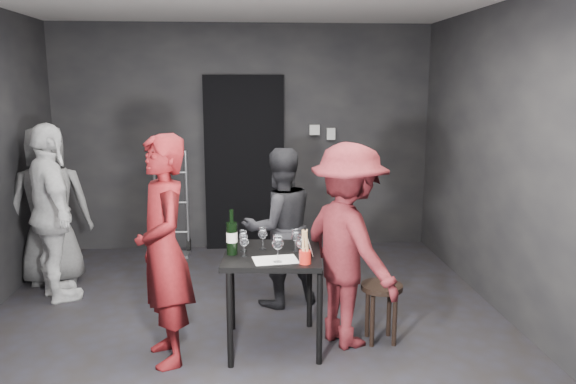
{
  "coord_description": "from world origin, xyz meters",
  "views": [
    {
      "loc": [
        0.03,
        -4.3,
        2.01
      ],
      "look_at": [
        0.36,
        0.25,
        1.12
      ],
      "focal_mm": 35.0,
      "sensor_mm": 36.0,
      "label": 1
    }
  ],
  "objects": [
    {
      "name": "wallbox_lower",
      "position": [
        1.05,
        2.45,
        1.4
      ],
      "size": [
        0.1,
        0.06,
        0.14
      ],
      "primitive_type": "cube",
      "color": "#B7B7B2",
      "rests_on": "wall_back"
    },
    {
      "name": "bystander_cream",
      "position": [
        -1.77,
        0.87,
        0.92
      ],
      "size": [
        1.0,
        1.18,
        1.83
      ],
      "primitive_type": "imported",
      "rotation": [
        0.0,
        0.0,
        2.12
      ],
      "color": "white",
      "rests_on": "floor"
    },
    {
      "name": "wall_front",
      "position": [
        0.0,
        -2.5,
        1.35
      ],
      "size": [
        4.5,
        0.04,
        2.7
      ],
      "primitive_type": "cube",
      "color": "black",
      "rests_on": "ground"
    },
    {
      "name": "breadstick_cup",
      "position": [
        0.43,
        -0.51,
        0.87
      ],
      "size": [
        0.08,
        0.08,
        0.26
      ],
      "rotation": [
        0.0,
        0.0,
        -0.08
      ],
      "color": "red",
      "rests_on": "tasting_table"
    },
    {
      "name": "hand_truck",
      "position": [
        -0.87,
        2.22,
        0.22
      ],
      "size": [
        0.41,
        0.35,
        1.23
      ],
      "rotation": [
        0.0,
        0.0,
        -0.05
      ],
      "color": "#B2B2B7",
      "rests_on": "floor"
    },
    {
      "name": "reserved_card",
      "position": [
        0.45,
        -0.3,
        0.81
      ],
      "size": [
        0.1,
        0.15,
        0.11
      ],
      "primitive_type": null,
      "rotation": [
        0.0,
        0.0,
        -0.05
      ],
      "color": "white",
      "rests_on": "tasting_table"
    },
    {
      "name": "floor",
      "position": [
        0.0,
        0.0,
        0.0
      ],
      "size": [
        4.5,
        5.0,
        0.02
      ],
      "primitive_type": "cube",
      "color": "black",
      "rests_on": "ground"
    },
    {
      "name": "wine_glass_f",
      "position": [
        0.39,
        -0.21,
        0.84
      ],
      "size": [
        0.09,
        0.09,
        0.19
      ],
      "primitive_type": null,
      "rotation": [
        0.0,
        0.0,
        -0.26
      ],
      "color": "white",
      "rests_on": "tasting_table"
    },
    {
      "name": "bystander_grey",
      "position": [
        -1.94,
        1.33,
        0.87
      ],
      "size": [
        0.91,
        0.59,
        1.73
      ],
      "primitive_type": "imported",
      "rotation": [
        0.0,
        0.0,
        3.3
      ],
      "color": "slate",
      "rests_on": "floor"
    },
    {
      "name": "wine_glass_a",
      "position": [
        -0.0,
        -0.32,
        0.84
      ],
      "size": [
        0.09,
        0.09,
        0.18
      ],
      "primitive_type": null,
      "rotation": [
        0.0,
        0.0,
        0.36
      ],
      "color": "white",
      "rests_on": "tasting_table"
    },
    {
      "name": "tasting_mat",
      "position": [
        0.22,
        -0.42,
        0.75
      ],
      "size": [
        0.34,
        0.25,
        0.0
      ],
      "primitive_type": "cube",
      "rotation": [
        0.0,
        0.0,
        0.13
      ],
      "color": "white",
      "rests_on": "tasting_table"
    },
    {
      "name": "tasting_table",
      "position": [
        0.21,
        -0.24,
        0.65
      ],
      "size": [
        0.72,
        0.72,
        0.75
      ],
      "rotation": [
        0.0,
        0.0,
        -0.09
      ],
      "color": "black",
      "rests_on": "floor"
    },
    {
      "name": "server_red",
      "position": [
        -0.57,
        -0.4,
        0.92
      ],
      "size": [
        0.65,
        0.78,
        1.85
      ],
      "primitive_type": "imported",
      "rotation": [
        0.0,
        0.0,
        -1.22
      ],
      "color": "maroon",
      "rests_on": "floor"
    },
    {
      "name": "wall_right",
      "position": [
        2.25,
        0.0,
        1.35
      ],
      "size": [
        0.04,
        5.0,
        2.7
      ],
      "primitive_type": "cube",
      "color": "black",
      "rests_on": "ground"
    },
    {
      "name": "woman_black",
      "position": [
        0.32,
        0.61,
        0.7
      ],
      "size": [
        0.76,
        0.57,
        1.4
      ],
      "primitive_type": "imported",
      "rotation": [
        0.0,
        0.0,
        3.46
      ],
      "color": "black",
      "rests_on": "floor"
    },
    {
      "name": "man_maroon",
      "position": [
        0.79,
        -0.22,
        0.82
      ],
      "size": [
        0.93,
        1.17,
        1.65
      ],
      "primitive_type": "imported",
      "rotation": [
        0.0,
        0.0,
        2.05
      ],
      "color": "maroon",
      "rests_on": "floor"
    },
    {
      "name": "wine_glass_c",
      "position": [
        0.14,
        -0.15,
        0.85
      ],
      "size": [
        0.09,
        0.09,
        0.19
      ],
      "primitive_type": null,
      "rotation": [
        0.0,
        0.0,
        0.22
      ],
      "color": "white",
      "rests_on": "tasting_table"
    },
    {
      "name": "wine_glass_e",
      "position": [
        0.41,
        -0.45,
        0.85
      ],
      "size": [
        0.1,
        0.1,
        0.2
      ],
      "primitive_type": null,
      "rotation": [
        0.0,
        0.0,
        -0.33
      ],
      "color": "white",
      "rests_on": "tasting_table"
    },
    {
      "name": "wall_back",
      "position": [
        0.0,
        2.5,
        1.35
      ],
      "size": [
        4.5,
        0.04,
        2.7
      ],
      "primitive_type": "cube",
      "color": "black",
      "rests_on": "ground"
    },
    {
      "name": "wallbox_upper",
      "position": [
        0.85,
        2.45,
        1.45
      ],
      "size": [
        0.12,
        0.06,
        0.12
      ],
      "primitive_type": "cube",
      "color": "#B7B7B2",
      "rests_on": "wall_back"
    },
    {
      "name": "wine_glass_d",
      "position": [
        0.24,
        -0.48,
        0.86
      ],
      "size": [
        0.11,
        0.11,
        0.22
      ],
      "primitive_type": null,
      "rotation": [
        0.0,
        0.0,
        0.42
      ],
      "color": "white",
      "rests_on": "tasting_table"
    },
    {
      "name": "stool",
      "position": [
        1.06,
        -0.23,
        0.37
      ],
      "size": [
        0.32,
        0.32,
        0.47
      ],
      "rotation": [
        0.0,
        0.0,
        -0.41
      ],
      "color": "#36291C",
      "rests_on": "floor"
    },
    {
      "name": "wine_glass_b",
      "position": [
        -0.01,
        -0.19,
        0.84
      ],
      "size": [
        0.08,
        0.08,
        0.18
      ],
      "primitive_type": null,
      "rotation": [
        0.0,
        0.0,
        -0.12
      ],
      "color": "white",
      "rests_on": "tasting_table"
    },
    {
      "name": "wine_bottle",
      "position": [
        -0.09,
        -0.25,
        0.88
      ],
      "size": [
        0.08,
        0.08,
        0.34
      ],
      "rotation": [
        0.0,
        0.0,
        -0.01
      ],
      "color": "black",
      "rests_on": "tasting_table"
    },
    {
      "name": "doorway",
      "position": [
        0.0,
        2.44,
        1.05
      ],
      "size": [
        0.95,
        0.1,
        2.1
      ],
      "primitive_type": "cube",
      "color": "black",
      "rests_on": "ground"
    }
  ]
}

